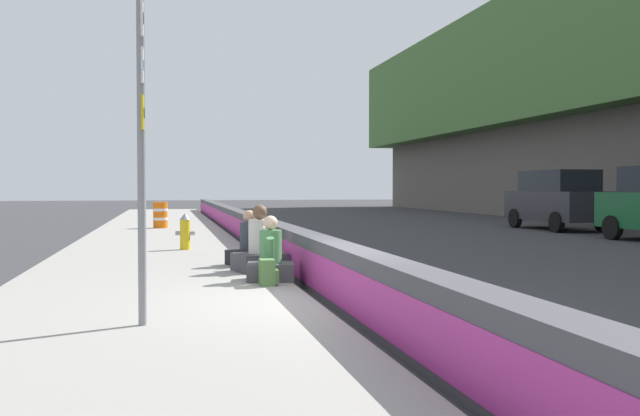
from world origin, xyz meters
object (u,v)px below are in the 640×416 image
(route_sign_post, at_px, (142,133))
(fire_hydrant, at_px, (185,231))
(seated_person_middle, at_px, (260,250))
(seated_person_rear, at_px, (249,248))
(construction_barrel, at_px, (160,215))
(backpack, at_px, (268,273))
(parked_car_fourth, at_px, (557,199))
(seated_person_foreground, at_px, (271,260))

(route_sign_post, height_order, fire_hydrant, route_sign_post)
(seated_person_middle, distance_m, seated_person_rear, 1.05)
(seated_person_middle, bearing_deg, route_sign_post, 158.07)
(construction_barrel, bearing_deg, backpack, -173.78)
(fire_hydrant, height_order, construction_barrel, construction_barrel)
(fire_hydrant, relative_size, seated_person_rear, 0.83)
(construction_barrel, xyz_separation_m, parked_car_fourth, (-2.02, -14.88, 0.56))
(fire_hydrant, height_order, seated_person_foreground, seated_person_foreground)
(backpack, bearing_deg, fire_hydrant, 9.30)
(fire_hydrant, bearing_deg, seated_person_rear, -163.00)
(seated_person_rear, bearing_deg, route_sign_post, 162.44)
(route_sign_post, relative_size, seated_person_middle, 3.03)
(seated_person_foreground, height_order, seated_person_rear, seated_person_rear)
(fire_hydrant, xyz_separation_m, parked_car_fourth, (7.36, -14.22, 0.60))
(seated_person_middle, bearing_deg, backpack, 176.33)
(route_sign_post, bearing_deg, construction_barrel, -0.07)
(seated_person_rear, bearing_deg, parked_car_fourth, -49.86)
(seated_person_rear, height_order, backpack, seated_person_rear)
(fire_hydrant, xyz_separation_m, seated_person_middle, (-4.73, -1.20, -0.08))
(seated_person_middle, xyz_separation_m, construction_barrel, (14.10, 1.86, 0.11))
(fire_hydrant, xyz_separation_m, seated_person_rear, (-3.69, -1.13, -0.12))
(backpack, bearing_deg, parked_car_fourth, -43.29)
(fire_hydrant, distance_m, seated_person_middle, 4.88)
(fire_hydrant, height_order, seated_person_rear, seated_person_rear)
(route_sign_post, relative_size, parked_car_fourth, 0.75)
(seated_person_foreground, height_order, seated_person_middle, seated_person_middle)
(seated_person_middle, bearing_deg, construction_barrel, 7.51)
(seated_person_rear, xyz_separation_m, backpack, (-2.91, 0.05, -0.14))
(seated_person_foreground, xyz_separation_m, seated_person_middle, (1.30, 0.01, 0.04))
(seated_person_foreground, bearing_deg, seated_person_middle, 0.24)
(seated_person_middle, relative_size, parked_car_fourth, 0.25)
(seated_person_middle, xyz_separation_m, seated_person_rear, (1.04, 0.07, -0.04))
(seated_person_rear, height_order, parked_car_fourth, parked_car_fourth)
(seated_person_rear, distance_m, backpack, 2.91)
(seated_person_foreground, bearing_deg, route_sign_post, 150.78)
(seated_person_foreground, relative_size, seated_person_rear, 0.99)
(fire_hydrant, height_order, backpack, fire_hydrant)
(seated_person_foreground, distance_m, seated_person_middle, 1.30)
(construction_barrel, relative_size, parked_car_fourth, 0.20)
(seated_person_foreground, relative_size, construction_barrel, 1.10)
(backpack, bearing_deg, seated_person_rear, -0.92)
(fire_hydrant, relative_size, parked_car_fourth, 0.18)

